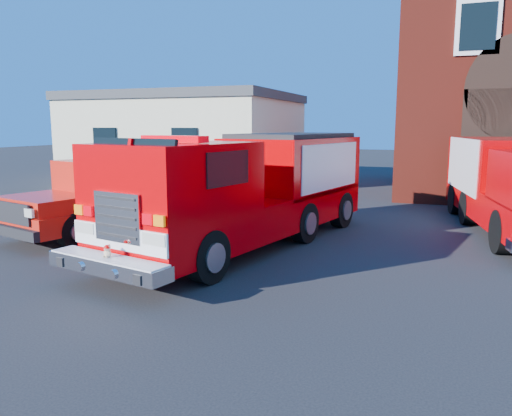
% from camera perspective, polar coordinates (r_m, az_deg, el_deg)
% --- Properties ---
extents(ground, '(100.00, 100.00, 0.00)m').
position_cam_1_polar(ground, '(10.55, 2.30, -5.97)').
color(ground, black).
rests_on(ground, ground).
extents(side_building, '(10.20, 8.20, 4.35)m').
position_cam_1_polar(side_building, '(25.73, -7.79, 8.03)').
color(side_building, '#EBE7C4').
rests_on(side_building, ground).
extents(fire_engine, '(4.11, 8.79, 2.61)m').
position_cam_1_polar(fire_engine, '(11.64, -0.66, 2.29)').
color(fire_engine, black).
rests_on(fire_engine, ground).
extents(pickup_truck, '(3.52, 6.18, 1.91)m').
position_cam_1_polar(pickup_truck, '(13.89, -15.89, 1.23)').
color(pickup_truck, black).
rests_on(pickup_truck, ground).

